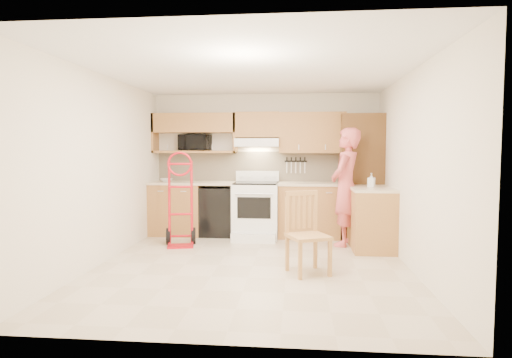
# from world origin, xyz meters

# --- Properties ---
(floor) EXTENTS (4.00, 4.50, 0.02)m
(floor) POSITION_xyz_m (0.00, 0.00, -0.01)
(floor) COLOR #C4B498
(floor) RESTS_ON ground
(ceiling) EXTENTS (4.00, 4.50, 0.02)m
(ceiling) POSITION_xyz_m (0.00, 0.00, 2.51)
(ceiling) COLOR white
(ceiling) RESTS_ON ground
(wall_back) EXTENTS (4.00, 0.02, 2.50)m
(wall_back) POSITION_xyz_m (0.00, 2.26, 1.25)
(wall_back) COLOR beige
(wall_back) RESTS_ON ground
(wall_front) EXTENTS (4.00, 0.02, 2.50)m
(wall_front) POSITION_xyz_m (0.00, -2.26, 1.25)
(wall_front) COLOR beige
(wall_front) RESTS_ON ground
(wall_left) EXTENTS (0.02, 4.50, 2.50)m
(wall_left) POSITION_xyz_m (-2.01, 0.00, 1.25)
(wall_left) COLOR beige
(wall_left) RESTS_ON ground
(wall_right) EXTENTS (0.02, 4.50, 2.50)m
(wall_right) POSITION_xyz_m (2.01, 0.00, 1.25)
(wall_right) COLOR beige
(wall_right) RESTS_ON ground
(backsplash) EXTENTS (3.92, 0.03, 0.55)m
(backsplash) POSITION_xyz_m (0.00, 2.23, 1.20)
(backsplash) COLOR #C9B693
(backsplash) RESTS_ON wall_back
(lower_cab_left) EXTENTS (0.90, 0.60, 0.90)m
(lower_cab_left) POSITION_xyz_m (-1.55, 1.95, 0.45)
(lower_cab_left) COLOR #A47637
(lower_cab_left) RESTS_ON ground
(dishwasher) EXTENTS (0.60, 0.60, 0.85)m
(dishwasher) POSITION_xyz_m (-0.80, 1.95, 0.42)
(dishwasher) COLOR black
(dishwasher) RESTS_ON ground
(lower_cab_right) EXTENTS (1.14, 0.60, 0.90)m
(lower_cab_right) POSITION_xyz_m (0.83, 1.95, 0.45)
(lower_cab_right) COLOR #A47637
(lower_cab_right) RESTS_ON ground
(countertop_left) EXTENTS (1.50, 0.63, 0.04)m
(countertop_left) POSITION_xyz_m (-1.25, 1.95, 0.92)
(countertop_left) COLOR beige
(countertop_left) RESTS_ON lower_cab_left
(countertop_right) EXTENTS (1.14, 0.63, 0.04)m
(countertop_right) POSITION_xyz_m (0.83, 1.95, 0.92)
(countertop_right) COLOR beige
(countertop_right) RESTS_ON lower_cab_right
(cab_return_right) EXTENTS (0.60, 1.00, 0.90)m
(cab_return_right) POSITION_xyz_m (1.70, 1.15, 0.45)
(cab_return_right) COLOR #A47637
(cab_return_right) RESTS_ON ground
(countertop_return) EXTENTS (0.63, 1.00, 0.04)m
(countertop_return) POSITION_xyz_m (1.70, 1.15, 0.92)
(countertop_return) COLOR beige
(countertop_return) RESTS_ON cab_return_right
(pantry_tall) EXTENTS (0.70, 0.60, 2.10)m
(pantry_tall) POSITION_xyz_m (1.65, 1.95, 1.05)
(pantry_tall) COLOR #513514
(pantry_tall) RESTS_ON ground
(upper_cab_left) EXTENTS (1.50, 0.33, 0.34)m
(upper_cab_left) POSITION_xyz_m (-1.25, 2.08, 1.98)
(upper_cab_left) COLOR #A47637
(upper_cab_left) RESTS_ON wall_back
(upper_shelf_mw) EXTENTS (1.50, 0.33, 0.04)m
(upper_shelf_mw) POSITION_xyz_m (-1.25, 2.08, 1.47)
(upper_shelf_mw) COLOR #A47637
(upper_shelf_mw) RESTS_ON wall_back
(upper_cab_center) EXTENTS (0.76, 0.33, 0.44)m
(upper_cab_center) POSITION_xyz_m (-0.12, 2.08, 1.94)
(upper_cab_center) COLOR #A47637
(upper_cab_center) RESTS_ON wall_back
(upper_cab_right) EXTENTS (1.14, 0.33, 0.70)m
(upper_cab_right) POSITION_xyz_m (0.83, 2.08, 1.80)
(upper_cab_right) COLOR #A47637
(upper_cab_right) RESTS_ON wall_back
(range_hood) EXTENTS (0.76, 0.46, 0.14)m
(range_hood) POSITION_xyz_m (-0.12, 2.02, 1.63)
(range_hood) COLOR white
(range_hood) RESTS_ON wall_back
(knife_strip) EXTENTS (0.40, 0.05, 0.29)m
(knife_strip) POSITION_xyz_m (0.55, 2.21, 1.24)
(knife_strip) COLOR black
(knife_strip) RESTS_ON backsplash
(microwave) EXTENTS (0.57, 0.42, 0.29)m
(microwave) POSITION_xyz_m (-1.25, 2.08, 1.63)
(microwave) COLOR black
(microwave) RESTS_ON upper_shelf_mw
(range) EXTENTS (0.77, 1.01, 1.13)m
(range) POSITION_xyz_m (-0.13, 1.76, 0.56)
(range) COLOR white
(range) RESTS_ON ground
(person) EXTENTS (0.69, 0.80, 1.85)m
(person) POSITION_xyz_m (1.34, 1.35, 0.93)
(person) COLOR #D65959
(person) RESTS_ON ground
(hand_truck) EXTENTS (0.62, 0.59, 1.33)m
(hand_truck) POSITION_xyz_m (-1.24, 1.06, 0.67)
(hand_truck) COLOR red
(hand_truck) RESTS_ON ground
(dining_chair) EXTENTS (0.61, 0.63, 1.00)m
(dining_chair) POSITION_xyz_m (0.71, -0.27, 0.50)
(dining_chair) COLOR tan
(dining_chair) RESTS_ON ground
(soap_bottle) EXTENTS (0.13, 0.13, 0.21)m
(soap_bottle) POSITION_xyz_m (1.70, 1.19, 1.05)
(soap_bottle) COLOR white
(soap_bottle) RESTS_ON countertop_return
(bowl) EXTENTS (0.28, 0.28, 0.05)m
(bowl) POSITION_xyz_m (-1.74, 1.95, 0.97)
(bowl) COLOR white
(bowl) RESTS_ON countertop_left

